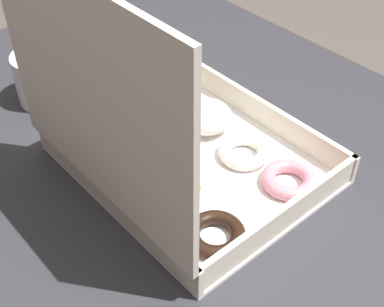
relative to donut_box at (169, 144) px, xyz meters
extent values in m
cube|color=#2D2D33|center=(0.00, -0.01, -0.08)|extent=(1.14, 0.90, 0.03)
cylinder|color=#2D2D33|center=(0.52, -0.41, -0.43)|extent=(0.06, 0.06, 0.69)
cube|color=white|center=(0.00, -0.04, -0.06)|extent=(0.35, 0.29, 0.01)
cube|color=beige|center=(0.00, -0.18, -0.03)|extent=(0.35, 0.01, 0.04)
cube|color=beige|center=(0.00, 0.10, -0.03)|extent=(0.35, 0.01, 0.04)
cube|color=beige|center=(-0.17, -0.04, -0.03)|extent=(0.01, 0.29, 0.04)
cube|color=beige|center=(0.17, -0.04, -0.03)|extent=(0.01, 0.29, 0.04)
cube|color=beige|center=(0.00, 0.11, 0.13)|extent=(0.35, 0.01, 0.28)
torus|color=pink|center=(-0.13, -0.11, -0.05)|extent=(0.08, 0.08, 0.02)
torus|color=white|center=(-0.04, -0.10, -0.05)|extent=(0.08, 0.08, 0.02)
ellipsoid|color=white|center=(0.04, -0.11, -0.03)|extent=(0.08, 0.08, 0.05)
torus|color=#381E11|center=(0.12, -0.10, -0.05)|extent=(0.08, 0.08, 0.02)
torus|color=black|center=(-0.13, 0.03, -0.05)|extent=(0.08, 0.08, 0.02)
ellipsoid|color=#9E6633|center=(-0.04, 0.03, -0.03)|extent=(0.08, 0.08, 0.04)
ellipsoid|color=#381E11|center=(0.04, 0.03, -0.04)|extent=(0.08, 0.08, 0.04)
torus|color=white|center=(0.12, 0.02, -0.05)|extent=(0.08, 0.08, 0.02)
cylinder|color=white|center=(0.29, 0.03, -0.02)|extent=(0.10, 0.10, 0.08)
cylinder|color=black|center=(0.29, 0.03, 0.02)|extent=(0.08, 0.08, 0.01)
camera|label=1|loc=(-0.44, 0.34, 0.47)|focal=50.00mm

